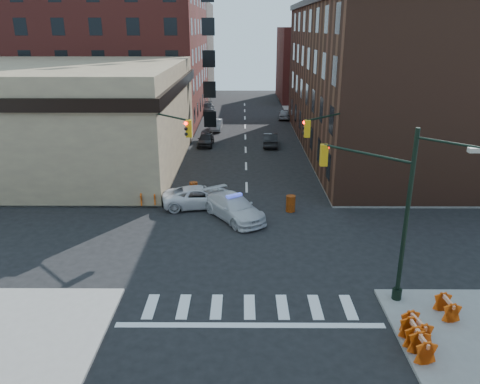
{
  "coord_description": "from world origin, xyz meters",
  "views": [
    {
      "loc": [
        -0.33,
        -25.08,
        12.01
      ],
      "look_at": [
        -0.48,
        2.66,
        2.2
      ],
      "focal_mm": 35.0,
      "sensor_mm": 36.0,
      "label": 1
    }
  ],
  "objects_px": {
    "pedestrian_a": "(118,186)",
    "barrel_bank": "(194,189)",
    "pickup": "(200,197)",
    "pedestrian_b": "(104,190)",
    "police_car": "(234,207)",
    "parked_car_wnear": "(206,139)",
    "parked_car_wfar": "(216,125)",
    "barricade_se_a": "(447,308)",
    "barricade_nw_a": "(148,199)",
    "parked_car_enear": "(270,140)",
    "barrel_road": "(291,204)"
  },
  "relations": [
    {
      "from": "police_car",
      "to": "pedestrian_b",
      "type": "height_order",
      "value": "pedestrian_b"
    },
    {
      "from": "police_car",
      "to": "barrel_bank",
      "type": "xyz_separation_m",
      "value": [
        -3.08,
        4.28,
        -0.23
      ]
    },
    {
      "from": "parked_car_wnear",
      "to": "barricade_se_a",
      "type": "relative_size",
      "value": 3.42
    },
    {
      "from": "parked_car_enear",
      "to": "barrel_road",
      "type": "xyz_separation_m",
      "value": [
        0.33,
        -18.76,
        -0.13
      ]
    },
    {
      "from": "parked_car_enear",
      "to": "barrel_road",
      "type": "distance_m",
      "value": 18.76
    },
    {
      "from": "parked_car_wnear",
      "to": "parked_car_wfar",
      "type": "distance_m",
      "value": 7.9
    },
    {
      "from": "pedestrian_b",
      "to": "pickup",
      "type": "bearing_deg",
      "value": -19.28
    },
    {
      "from": "parked_car_wfar",
      "to": "barricade_nw_a",
      "type": "height_order",
      "value": "parked_car_wfar"
    },
    {
      "from": "parked_car_wfar",
      "to": "pedestrian_b",
      "type": "xyz_separation_m",
      "value": [
        -6.48,
        -25.77,
        0.48
      ]
    },
    {
      "from": "barrel_bank",
      "to": "parked_car_wnear",
      "type": "bearing_deg",
      "value": 91.05
    },
    {
      "from": "barrel_bank",
      "to": "barricade_nw_a",
      "type": "height_order",
      "value": "barrel_bank"
    },
    {
      "from": "police_car",
      "to": "barricade_se_a",
      "type": "bearing_deg",
      "value": -83.6
    },
    {
      "from": "parked_car_enear",
      "to": "pedestrian_a",
      "type": "xyz_separation_m",
      "value": [
        -12.16,
        -16.21,
        0.25
      ]
    },
    {
      "from": "parked_car_wnear",
      "to": "pedestrian_a",
      "type": "bearing_deg",
      "value": -105.93
    },
    {
      "from": "barrel_road",
      "to": "barricade_nw_a",
      "type": "relative_size",
      "value": 0.91
    },
    {
      "from": "parked_car_wnear",
      "to": "pedestrian_a",
      "type": "relative_size",
      "value": 2.51
    },
    {
      "from": "parked_car_wfar",
      "to": "barrel_bank",
      "type": "relative_size",
      "value": 3.63
    },
    {
      "from": "parked_car_wnear",
      "to": "barricade_nw_a",
      "type": "xyz_separation_m",
      "value": [
        -2.68,
        -18.2,
        -0.06
      ]
    },
    {
      "from": "barrel_road",
      "to": "barrel_bank",
      "type": "height_order",
      "value": "barrel_road"
    },
    {
      "from": "pedestrian_b",
      "to": "barricade_nw_a",
      "type": "xyz_separation_m",
      "value": [
        3.13,
        -0.3,
        -0.52
      ]
    },
    {
      "from": "parked_car_wfar",
      "to": "parked_car_wnear",
      "type": "bearing_deg",
      "value": -93.28
    },
    {
      "from": "barrel_bank",
      "to": "barricade_se_a",
      "type": "bearing_deg",
      "value": -51.39
    },
    {
      "from": "police_car",
      "to": "parked_car_wnear",
      "type": "relative_size",
      "value": 1.36
    },
    {
      "from": "pedestrian_b",
      "to": "barricade_nw_a",
      "type": "bearing_deg",
      "value": -23.07
    },
    {
      "from": "parked_car_wfar",
      "to": "barricade_se_a",
      "type": "height_order",
      "value": "parked_car_wfar"
    },
    {
      "from": "parked_car_wnear",
      "to": "police_car",
      "type": "bearing_deg",
      "value": -78.81
    },
    {
      "from": "parked_car_wfar",
      "to": "barrel_road",
      "type": "xyz_separation_m",
      "value": [
        6.58,
        -26.85,
        -0.09
      ]
    },
    {
      "from": "barrel_bank",
      "to": "pedestrian_a",
      "type": "bearing_deg",
      "value": -175.35
    },
    {
      "from": "pedestrian_a",
      "to": "barrel_bank",
      "type": "relative_size",
      "value": 1.44
    },
    {
      "from": "police_car",
      "to": "barricade_nw_a",
      "type": "height_order",
      "value": "police_car"
    },
    {
      "from": "parked_car_wnear",
      "to": "pedestrian_a",
      "type": "distance_m",
      "value": 17.25
    },
    {
      "from": "barricade_se_a",
      "to": "pedestrian_b",
      "type": "bearing_deg",
      "value": 50.39
    },
    {
      "from": "pickup",
      "to": "pedestrian_b",
      "type": "relative_size",
      "value": 2.64
    },
    {
      "from": "parked_car_wnear",
      "to": "barricade_se_a",
      "type": "xyz_separation_m",
      "value": [
        12.77,
        -31.61,
        -0.09
      ]
    },
    {
      "from": "pickup",
      "to": "barrel_bank",
      "type": "relative_size",
      "value": 4.76
    },
    {
      "from": "pickup",
      "to": "pedestrian_a",
      "type": "relative_size",
      "value": 3.31
    },
    {
      "from": "police_car",
      "to": "pickup",
      "type": "height_order",
      "value": "police_car"
    },
    {
      "from": "parked_car_wnear",
      "to": "parked_car_enear",
      "type": "relative_size",
      "value": 0.95
    },
    {
      "from": "barricade_se_a",
      "to": "parked_car_wfar",
      "type": "bearing_deg",
      "value": 13.85
    },
    {
      "from": "parked_car_wfar",
      "to": "parked_car_enear",
      "type": "relative_size",
      "value": 0.95
    },
    {
      "from": "pickup",
      "to": "barrel_bank",
      "type": "xyz_separation_m",
      "value": [
        -0.68,
        2.12,
        -0.18
      ]
    },
    {
      "from": "pedestrian_a",
      "to": "barricade_se_a",
      "type": "xyz_separation_m",
      "value": [
        18.0,
        -15.18,
        -0.36
      ]
    },
    {
      "from": "parked_car_wfar",
      "to": "barrel_bank",
      "type": "distance_m",
      "value": 23.86
    },
    {
      "from": "barrel_bank",
      "to": "parked_car_enear",
      "type": "bearing_deg",
      "value": 67.18
    },
    {
      "from": "parked_car_wnear",
      "to": "parked_car_enear",
      "type": "xyz_separation_m",
      "value": [
        6.92,
        -0.22,
        0.02
      ]
    },
    {
      "from": "barrel_road",
      "to": "barrel_bank",
      "type": "bearing_deg",
      "value": 156.71
    },
    {
      "from": "pedestrian_a",
      "to": "barrel_bank",
      "type": "distance_m",
      "value": 5.56
    },
    {
      "from": "parked_car_wfar",
      "to": "pedestrian_a",
      "type": "xyz_separation_m",
      "value": [
        -5.91,
        -24.3,
        0.28
      ]
    },
    {
      "from": "police_car",
      "to": "pickup",
      "type": "relative_size",
      "value": 1.03
    },
    {
      "from": "police_car",
      "to": "parked_car_wnear",
      "type": "bearing_deg",
      "value": 66.25
    }
  ]
}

